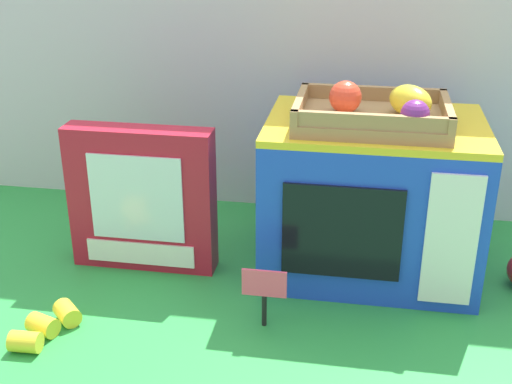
# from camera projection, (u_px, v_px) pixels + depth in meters

# --- Properties ---
(ground_plane) EXTENTS (1.70, 1.70, 0.00)m
(ground_plane) POSITION_uv_depth(u_px,v_px,m) (249.00, 263.00, 1.24)
(ground_plane) COLOR green
(ground_plane) RESTS_ON ground
(display_back_panel) EXTENTS (1.61, 0.03, 0.78)m
(display_back_panel) POSITION_uv_depth(u_px,v_px,m) (273.00, 24.00, 1.33)
(display_back_panel) COLOR silver
(display_back_panel) RESTS_ON ground
(toy_microwave) EXTENTS (0.37, 0.27, 0.28)m
(toy_microwave) POSITION_uv_depth(u_px,v_px,m) (371.00, 197.00, 1.17)
(toy_microwave) COLOR blue
(toy_microwave) RESTS_ON ground
(food_groups_crate) EXTENTS (0.25, 0.18, 0.07)m
(food_groups_crate) POSITION_uv_depth(u_px,v_px,m) (376.00, 113.00, 1.08)
(food_groups_crate) COLOR #A37F51
(food_groups_crate) RESTS_ON toy_microwave
(cookie_set_box) EXTENTS (0.26, 0.06, 0.26)m
(cookie_set_box) POSITION_uv_depth(u_px,v_px,m) (142.00, 199.00, 1.18)
(cookie_set_box) COLOR #B2192D
(cookie_set_box) RESTS_ON ground
(price_sign) EXTENTS (0.07, 0.01, 0.10)m
(price_sign) POSITION_uv_depth(u_px,v_px,m) (264.00, 289.00, 1.03)
(price_sign) COLOR black
(price_sign) RESTS_ON ground
(loose_toy_banana) EXTENTS (0.08, 0.13, 0.03)m
(loose_toy_banana) POSITION_uv_depth(u_px,v_px,m) (46.00, 326.00, 1.03)
(loose_toy_banana) COLOR yellow
(loose_toy_banana) RESTS_ON ground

